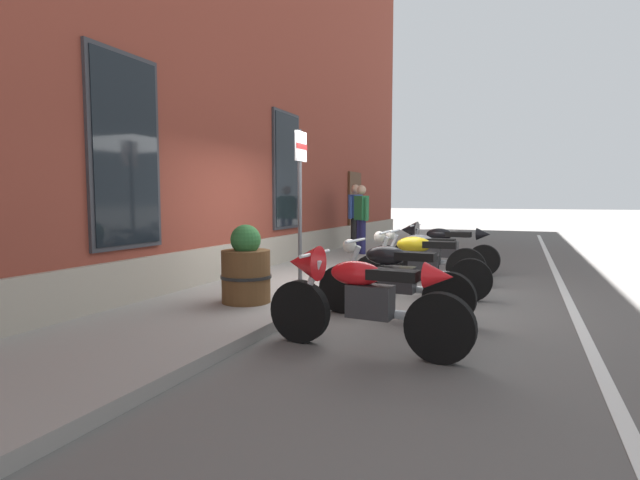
% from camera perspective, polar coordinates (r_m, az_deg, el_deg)
% --- Properties ---
extents(ground_plane, '(140.00, 140.00, 0.00)m').
position_cam_1_polar(ground_plane, '(7.84, 3.22, -6.16)').
color(ground_plane, '#565451').
extents(sidewalk, '(29.37, 2.25, 0.13)m').
position_cam_1_polar(sidewalk, '(8.26, -4.20, -5.16)').
color(sidewalk, gray).
rests_on(sidewalk, ground_plane).
extents(lane_stripe, '(29.37, 0.12, 0.01)m').
position_cam_1_polar(lane_stripe, '(7.46, 27.34, -7.24)').
color(lane_stripe, silver).
rests_on(lane_stripe, ground_plane).
extents(brick_pub_facade, '(23.37, 5.36, 9.24)m').
position_cam_1_polar(brick_pub_facade, '(10.84, -23.76, 21.15)').
color(brick_pub_facade, brown).
rests_on(brick_pub_facade, ground_plane).
extents(motorcycle_red_sport, '(0.62, 2.11, 1.02)m').
position_cam_1_polar(motorcycle_red_sport, '(4.83, 4.42, -6.38)').
color(motorcycle_red_sport, black).
rests_on(motorcycle_red_sport, ground_plane).
extents(motorcycle_black_naked, '(0.62, 2.01, 0.98)m').
position_cam_1_polar(motorcycle_black_naked, '(6.18, 8.37, -4.62)').
color(motorcycle_black_naked, black).
rests_on(motorcycle_black_naked, ground_plane).
extents(motorcycle_yellow_naked, '(0.62, 2.09, 0.99)m').
position_cam_1_polar(motorcycle_yellow_naked, '(7.55, 11.42, -2.92)').
color(motorcycle_yellow_naked, black).
rests_on(motorcycle_yellow_naked, ground_plane).
extents(motorcycle_grey_naked, '(0.62, 2.08, 0.94)m').
position_cam_1_polar(motorcycle_grey_naked, '(8.75, 11.93, -1.95)').
color(motorcycle_grey_naked, black).
rests_on(motorcycle_grey_naked, ground_plane).
extents(motorcycle_black_sport, '(0.62, 2.16, 1.03)m').
position_cam_1_polar(motorcycle_black_sport, '(10.16, 13.74, -0.57)').
color(motorcycle_black_sport, black).
rests_on(motorcycle_black_sport, ground_plane).
extents(pedestrian_striped_shirt, '(0.43, 0.46, 1.70)m').
position_cam_1_polar(pedestrian_striped_shirt, '(12.20, 4.83, 2.88)').
color(pedestrian_striped_shirt, '#1E1E4C').
rests_on(pedestrian_striped_shirt, sidewalk).
extents(pedestrian_blue_top, '(0.66, 0.30, 1.74)m').
position_cam_1_polar(pedestrian_blue_top, '(12.98, 4.16, 3.11)').
color(pedestrian_blue_top, black).
rests_on(pedestrian_blue_top, sidewalk).
extents(parking_sign, '(0.36, 0.07, 2.39)m').
position_cam_1_polar(parking_sign, '(7.38, -2.31, 6.23)').
color(parking_sign, '#4C4C51').
rests_on(parking_sign, sidewalk).
extents(barrel_planter, '(0.67, 0.67, 1.03)m').
position_cam_1_polar(barrel_planter, '(6.55, -8.60, -3.46)').
color(barrel_planter, brown).
rests_on(barrel_planter, sidewalk).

